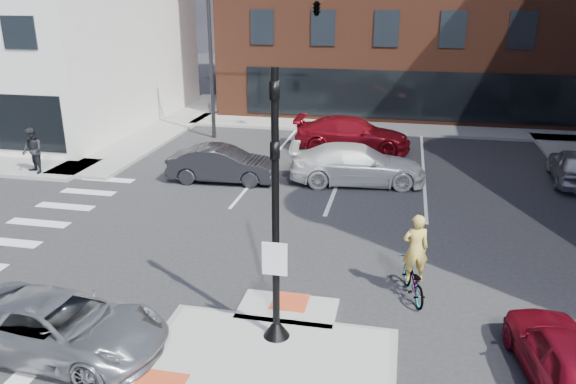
% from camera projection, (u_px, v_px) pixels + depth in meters
% --- Properties ---
extents(ground, '(120.00, 120.00, 0.00)m').
position_uv_depth(ground, '(273.00, 350.00, 12.36)').
color(ground, '#28282B').
rests_on(ground, ground).
extents(refuge_island, '(5.40, 4.65, 0.13)m').
position_uv_depth(refuge_island, '(270.00, 355.00, 12.10)').
color(refuge_island, gray).
rests_on(refuge_island, ground).
extents(sidewalk_nw, '(23.50, 20.50, 0.15)m').
position_uv_depth(sidewalk_nw, '(31.00, 140.00, 29.65)').
color(sidewalk_nw, gray).
rests_on(sidewalk_nw, ground).
extents(sidewalk_n, '(26.00, 3.00, 0.15)m').
position_uv_depth(sidewalk_n, '(412.00, 129.00, 32.03)').
color(sidewalk_n, gray).
rests_on(sidewalk_n, ground).
extents(building_far_left, '(10.00, 12.00, 10.00)m').
position_uv_depth(building_far_left, '(348.00, 16.00, 59.37)').
color(building_far_left, slate).
rests_on(building_far_left, ground).
extents(building_far_right, '(12.00, 12.00, 12.00)m').
position_uv_depth(building_far_right, '(475.00, 7.00, 58.38)').
color(building_far_right, brown).
rests_on(building_far_right, ground).
extents(signal_pole, '(0.60, 0.60, 5.98)m').
position_uv_depth(signal_pole, '(276.00, 246.00, 11.93)').
color(signal_pole, black).
rests_on(signal_pole, refuge_island).
extents(mast_arm_signal, '(6.10, 2.24, 8.00)m').
position_uv_depth(mast_arm_signal, '(287.00, 19.00, 27.53)').
color(mast_arm_signal, black).
rests_on(mast_arm_signal, ground).
extents(silver_suv, '(4.90, 2.50, 1.33)m').
position_uv_depth(silver_suv, '(58.00, 326.00, 12.08)').
color(silver_suv, '#9EA1A5').
rests_on(silver_suv, ground).
extents(red_sedan, '(2.07, 4.09, 1.34)m').
position_uv_depth(red_sedan, '(568.00, 359.00, 10.99)').
color(red_sedan, maroon).
rests_on(red_sedan, ground).
extents(white_pickup, '(5.77, 2.95, 1.60)m').
position_uv_depth(white_pickup, '(357.00, 164.00, 22.91)').
color(white_pickup, silver).
rests_on(white_pickup, ground).
extents(bg_car_dark, '(4.56, 1.84, 1.47)m').
position_uv_depth(bg_car_dark, '(223.00, 164.00, 23.15)').
color(bg_car_dark, '#232227').
rests_on(bg_car_dark, ground).
extents(bg_car_silver, '(2.07, 4.37, 1.44)m').
position_uv_depth(bg_car_silver, '(575.00, 166.00, 22.98)').
color(bg_car_silver, '#B2B4BA').
rests_on(bg_car_silver, ground).
extents(bg_car_red, '(5.68, 2.32, 1.64)m').
position_uv_depth(bg_car_red, '(352.00, 134.00, 27.69)').
color(bg_car_red, maroon).
rests_on(bg_car_red, ground).
extents(cyclist, '(1.07, 1.91, 2.27)m').
position_uv_depth(cyclist, '(414.00, 270.00, 14.31)').
color(cyclist, '#3F3F44').
rests_on(cyclist, ground).
extents(pedestrian_a, '(1.19, 1.11, 1.95)m').
position_uv_depth(pedestrian_a, '(32.00, 151.00, 23.66)').
color(pedestrian_a, black).
rests_on(pedestrian_a, sidewalk_nw).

